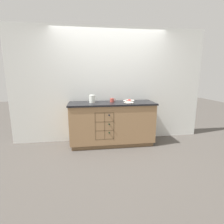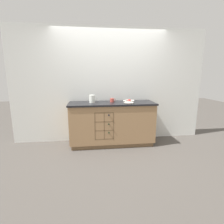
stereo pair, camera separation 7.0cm
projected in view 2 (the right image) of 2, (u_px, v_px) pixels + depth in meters
name	position (u px, v px, depth m)	size (l,w,h in m)	color
ground_plane	(112.00, 144.00, 3.92)	(14.00, 14.00, 0.00)	#4C4742
back_wall	(110.00, 86.00, 4.00)	(4.40, 0.06, 2.55)	silver
kitchen_island	(112.00, 123.00, 3.82)	(1.84, 0.63, 0.94)	brown
fruit_bowl	(129.00, 101.00, 3.64)	(0.23, 0.23, 0.08)	silver
white_pitcher	(92.00, 99.00, 3.69)	(0.18, 0.12, 0.16)	silver
ceramic_mug	(112.00, 100.00, 3.78)	(0.12, 0.08, 0.08)	#B7473D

